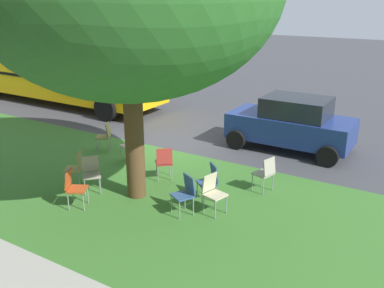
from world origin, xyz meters
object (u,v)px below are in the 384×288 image
(chair_7, at_px, (105,134))
(chair_3, at_px, (130,144))
(chair_2, at_px, (210,179))
(chair_8, at_px, (76,166))
(chair_5, at_px, (91,171))
(chair_4, at_px, (213,191))
(school_bus, at_px, (54,62))
(chair_9, at_px, (164,161))
(chair_1, at_px, (74,186))
(chair_0, at_px, (265,172))
(parked_car, at_px, (292,123))
(chair_6, at_px, (185,192))

(chair_7, bearing_deg, chair_3, 167.15)
(chair_2, relative_size, chair_8, 1.00)
(chair_5, xyz_separation_m, chair_8, (0.56, -0.05, 0.00))
(chair_5, bearing_deg, chair_4, -169.13)
(chair_7, relative_size, chair_8, 1.00)
(chair_5, distance_m, school_bus, 10.07)
(chair_3, xyz_separation_m, chair_9, (-1.59, 0.59, 0.00))
(chair_1, relative_size, chair_7, 1.00)
(chair_1, xyz_separation_m, chair_3, (0.75, -2.89, 0.00))
(chair_0, distance_m, parked_car, 3.30)
(chair_8, bearing_deg, chair_2, -162.33)
(chair_8, distance_m, chair_9, 2.19)
(chair_9, relative_size, school_bus, 0.08)
(chair_5, relative_size, school_bus, 0.08)
(chair_9, bearing_deg, chair_2, 165.39)
(chair_3, relative_size, parked_car, 0.24)
(chair_8, bearing_deg, chair_1, 133.44)
(chair_5, distance_m, parked_car, 6.25)
(chair_7, relative_size, parked_car, 0.24)
(chair_7, xyz_separation_m, chair_8, (-1.13, 2.30, 0.00))
(chair_2, distance_m, chair_4, 0.61)
(chair_0, xyz_separation_m, chair_4, (0.56, 1.59, 0.00))
(chair_7, bearing_deg, chair_2, 163.70)
(chair_2, xyz_separation_m, chair_6, (0.13, 0.85, 0.00))
(chair_0, distance_m, chair_6, 2.21)
(chair_0, distance_m, chair_4, 1.69)
(chair_7, bearing_deg, chair_5, 125.70)
(school_bus, bearing_deg, parked_car, 176.48)
(chair_1, relative_size, chair_9, 1.00)
(chair_3, height_order, chair_9, same)
(chair_2, height_order, chair_3, same)
(chair_4, bearing_deg, chair_0, -109.44)
(chair_4, distance_m, chair_6, 0.60)
(chair_4, height_order, school_bus, school_bus)
(chair_1, xyz_separation_m, chair_9, (-0.84, -2.30, 0.00))
(chair_7, distance_m, chair_8, 2.56)
(parked_car, bearing_deg, chair_8, 55.85)
(chair_3, bearing_deg, chair_6, 148.51)
(parked_car, bearing_deg, chair_6, 83.87)
(chair_8, xyz_separation_m, school_bus, (7.36, -6.05, 1.24))
(chair_7, bearing_deg, chair_9, 162.76)
(chair_8, distance_m, school_bus, 9.61)
(chair_0, xyz_separation_m, chair_2, (0.92, 1.10, 0.00))
(chair_9, height_order, school_bus, school_bus)
(chair_0, relative_size, chair_6, 1.00)
(chair_6, height_order, school_bus, school_bus)
(chair_4, distance_m, chair_5, 3.07)
(school_bus, bearing_deg, chair_4, 153.20)
(chair_3, height_order, parked_car, parked_car)
(chair_3, relative_size, chair_4, 1.00)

